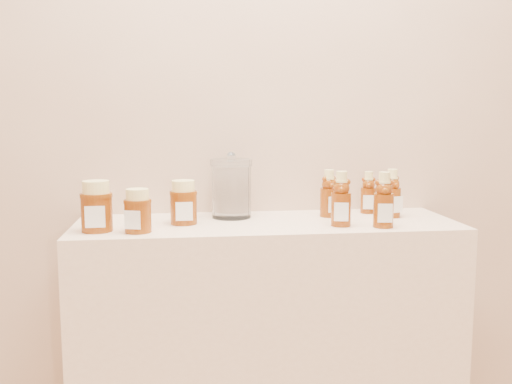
{
  "coord_description": "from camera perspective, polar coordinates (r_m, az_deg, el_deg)",
  "views": [
    {
      "loc": [
        -0.26,
        -0.2,
        1.24
      ],
      "look_at": [
        -0.04,
        1.52,
        1.0
      ],
      "focal_mm": 40.0,
      "sensor_mm": 36.0,
      "label": 1
    }
  ],
  "objects": [
    {
      "name": "bear_bottle_back_left",
      "position": [
        1.9,
        7.29,
        0.18
      ],
      "size": [
        0.08,
        0.08,
        0.18
      ],
      "primitive_type": null,
      "rotation": [
        0.0,
        0.0,
        0.35
      ],
      "color": "#642807",
      "rests_on": "display_table"
    },
    {
      "name": "bear_bottle_back_right",
      "position": [
        1.93,
        13.45,
        0.19
      ],
      "size": [
        0.08,
        0.08,
        0.18
      ],
      "primitive_type": null,
      "rotation": [
        0.0,
        0.0,
        0.4
      ],
      "color": "#642807",
      "rests_on": "display_table"
    },
    {
      "name": "honey_jar_left",
      "position": [
        1.71,
        -15.66,
        -1.37
      ],
      "size": [
        0.1,
        0.1,
        0.15
      ],
      "primitive_type": null,
      "rotation": [
        0.0,
        0.0,
        0.03
      ],
      "color": "#642807",
      "rests_on": "display_table"
    },
    {
      "name": "wall_back",
      "position": [
        1.97,
        0.29,
        11.06
      ],
      "size": [
        3.5,
        0.02,
        2.7
      ],
      "primitive_type": "cube",
      "color": "tan",
      "rests_on": "ground"
    },
    {
      "name": "glass_canister",
      "position": [
        1.86,
        -2.47,
        0.61
      ],
      "size": [
        0.14,
        0.14,
        0.21
      ],
      "primitive_type": null,
      "rotation": [
        0.0,
        0.0,
        0.02
      ],
      "color": "white",
      "rests_on": "display_table"
    },
    {
      "name": "bear_bottle_front_left",
      "position": [
        1.74,
        8.53,
        -0.31
      ],
      "size": [
        0.08,
        0.08,
        0.19
      ],
      "primitive_type": null,
      "rotation": [
        0.0,
        0.0,
        -0.25
      ],
      "color": "#642807",
      "rests_on": "display_table"
    },
    {
      "name": "honey_jar_back",
      "position": [
        1.77,
        -7.26,
        -1.02
      ],
      "size": [
        0.09,
        0.09,
        0.14
      ],
      "primitive_type": null,
      "rotation": [
        0.0,
        0.0,
        0.04
      ],
      "color": "#642807",
      "rests_on": "display_table"
    },
    {
      "name": "bear_bottle_front_right",
      "position": [
        1.75,
        12.66,
        -0.41
      ],
      "size": [
        0.07,
        0.07,
        0.19
      ],
      "primitive_type": null,
      "rotation": [
        0.0,
        0.0,
        -0.17
      ],
      "color": "#642807",
      "rests_on": "display_table"
    },
    {
      "name": "honey_jar_front",
      "position": [
        1.67,
        -11.74,
        -1.84
      ],
      "size": [
        0.1,
        0.1,
        0.13
      ],
      "primitive_type": null,
      "rotation": [
        0.0,
        0.0,
        -0.32
      ],
      "color": "#642807",
      "rests_on": "display_table"
    },
    {
      "name": "display_table",
      "position": [
        1.94,
        1.07,
        -16.19
      ],
      "size": [
        1.2,
        0.4,
        0.9
      ],
      "primitive_type": "cube",
      "color": "beige",
      "rests_on": "ground"
    },
    {
      "name": "bear_bottle_back_mid",
      "position": [
        1.99,
        11.18,
        0.23
      ],
      "size": [
        0.07,
        0.07,
        0.16
      ],
      "primitive_type": null,
      "rotation": [
        0.0,
        0.0,
        -0.27
      ],
      "color": "#642807",
      "rests_on": "display_table"
    }
  ]
}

